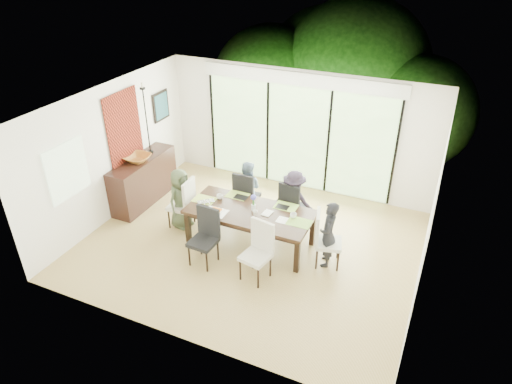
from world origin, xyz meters
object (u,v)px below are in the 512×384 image
at_px(table_top, 250,212).
at_px(laptop, 206,203).
at_px(chair_right_end, 329,239).
at_px(cup_b, 255,213).
at_px(chair_near_left, 203,238).
at_px(bowl, 137,158).
at_px(cup_c, 293,216).
at_px(cup_a, 220,197).
at_px(person_far_right, 294,200).
at_px(chair_left_end, 180,202).
at_px(person_right_end, 328,234).
at_px(person_left_end, 181,198).
at_px(person_far_left, 247,190).
at_px(chair_near_right, 255,253).
at_px(chair_far_right, 294,204).
at_px(sideboard, 144,180).
at_px(chair_far_left, 247,193).
at_px(vase, 254,207).

relative_size(table_top, laptop, 7.27).
relative_size(chair_right_end, cup_b, 11.00).
bearing_deg(chair_near_left, bowl, 154.01).
bearing_deg(chair_near_left, cup_c, 40.21).
bearing_deg(cup_a, person_far_right, 28.55).
height_order(table_top, person_far_right, person_far_right).
xyz_separation_m(chair_left_end, person_right_end, (2.98, -0.00, 0.09)).
distance_m(person_left_end, person_far_left, 1.32).
bearing_deg(chair_near_right, cup_a, 150.65).
relative_size(chair_right_end, chair_far_right, 1.00).
distance_m(chair_near_right, person_left_end, 2.16).
bearing_deg(cup_b, person_far_right, 66.73).
height_order(person_far_left, cup_b, person_far_left).
bearing_deg(person_right_end, cup_a, -104.93).
bearing_deg(bowl, person_right_end, -5.34).
xyz_separation_m(chair_near_left, laptop, (-0.35, 0.77, 0.20)).
distance_m(chair_right_end, sideboard, 4.27).
xyz_separation_m(chair_right_end, sideboard, (-4.24, 0.49, -0.03)).
height_order(table_top, person_left_end, person_left_end).
bearing_deg(person_far_right, chair_left_end, 22.19).
bearing_deg(person_far_left, sideboard, -2.37).
xyz_separation_m(table_top, person_right_end, (1.48, 0.00, -0.07)).
bearing_deg(chair_far_left, chair_far_right, 178.72).
distance_m(chair_near_left, sideboard, 2.62).
height_order(chair_far_right, person_far_left, person_far_left).
height_order(vase, laptop, vase).
height_order(chair_left_end, person_left_end, person_left_end).
height_order(person_right_end, sideboard, person_right_end).
xyz_separation_m(cup_b, sideboard, (-2.89, 0.59, -0.26)).
bearing_deg(chair_left_end, cup_a, 97.01).
distance_m(chair_right_end, bowl, 4.29).
height_order(table_top, person_far_left, person_far_left).
relative_size(person_far_right, sideboard, 0.70).
height_order(vase, cup_c, vase).
bearing_deg(sideboard, table_top, -10.24).
height_order(table_top, laptop, laptop).
height_order(table_top, person_right_end, person_right_end).
relative_size(chair_left_end, chair_near_right, 1.00).
xyz_separation_m(cup_b, cup_c, (0.65, 0.20, 0.00)).
bearing_deg(sideboard, chair_far_left, 8.83).
height_order(chair_far_left, sideboard, chair_far_left).
height_order(chair_far_left, person_far_right, person_far_right).
relative_size(chair_near_left, person_far_right, 0.85).
bearing_deg(cup_c, person_right_end, -8.37).
bearing_deg(chair_right_end, chair_far_left, 51.42).
bearing_deg(chair_near_right, person_left_end, 167.29).
relative_size(chair_far_right, chair_near_right, 1.00).
relative_size(sideboard, bowl, 3.36).
relative_size(chair_near_right, cup_a, 8.87).
distance_m(cup_a, cup_b, 0.89).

